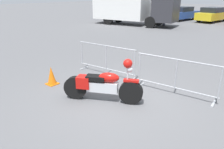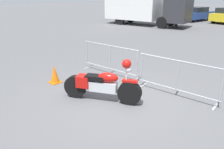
% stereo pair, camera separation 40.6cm
% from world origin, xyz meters
% --- Properties ---
extents(ground_plane, '(120.00, 120.00, 0.00)m').
position_xyz_m(ground_plane, '(0.00, 0.00, 0.00)').
color(ground_plane, '#5B5B5E').
extents(motorcycle, '(2.00, 1.18, 1.23)m').
position_xyz_m(motorcycle, '(-0.25, -0.30, 0.47)').
color(motorcycle, black).
rests_on(motorcycle, ground).
extents(crowd_barrier_near, '(2.41, 0.63, 1.07)m').
position_xyz_m(crowd_barrier_near, '(-1.56, 1.35, 0.56)').
color(crowd_barrier_near, '#9EA0A5').
rests_on(crowd_barrier_near, ground).
extents(crowd_barrier_far, '(2.41, 0.63, 1.07)m').
position_xyz_m(crowd_barrier_far, '(1.07, 1.35, 0.56)').
color(crowd_barrier_far, '#9EA0A5').
rests_on(crowd_barrier_far, ground).
extents(box_truck, '(7.94, 3.33, 2.98)m').
position_xyz_m(box_truck, '(-8.77, 12.83, 1.64)').
color(box_truck, white).
rests_on(box_truck, ground).
extents(parked_car_tan, '(2.41, 4.56, 1.48)m').
position_xyz_m(parked_car_tan, '(-12.50, 19.55, 0.75)').
color(parked_car_tan, tan).
rests_on(parked_car_tan, ground).
extents(parked_car_maroon, '(2.22, 4.21, 1.36)m').
position_xyz_m(parked_car_maroon, '(-9.51, 20.01, 0.69)').
color(parked_car_maroon, maroon).
rests_on(parked_car_maroon, ground).
extents(parked_car_blue, '(2.34, 4.43, 1.43)m').
position_xyz_m(parked_car_blue, '(-6.51, 19.51, 0.73)').
color(parked_car_blue, '#284799').
rests_on(parked_car_blue, ground).
extents(parked_car_yellow, '(2.37, 4.49, 1.45)m').
position_xyz_m(parked_car_yellow, '(-3.52, 20.11, 0.74)').
color(parked_car_yellow, yellow).
rests_on(parked_car_yellow, ground).
extents(pedestrian, '(0.45, 0.45, 1.69)m').
position_xyz_m(pedestrian, '(-5.98, 14.32, 0.92)').
color(pedestrian, '#262838').
rests_on(pedestrian, ground).
extents(traffic_cone, '(0.34, 0.34, 0.59)m').
position_xyz_m(traffic_cone, '(-2.28, -0.49, 0.29)').
color(traffic_cone, orange).
rests_on(traffic_cone, ground).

